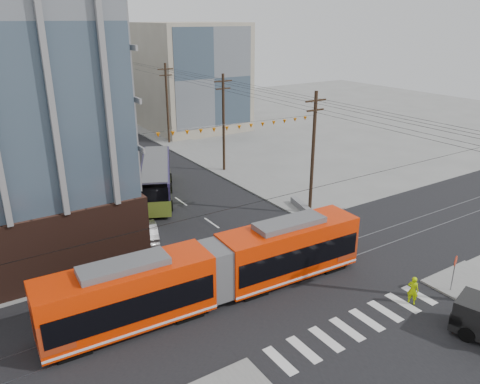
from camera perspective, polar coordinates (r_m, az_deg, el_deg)
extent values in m
plane|color=slate|center=(30.62, 9.93, -12.84)|extent=(160.00, 160.00, 0.00)
cube|color=gray|center=(75.03, -5.90, 13.77)|extent=(14.00, 14.00, 16.00)
cube|color=#8C99A5|center=(94.03, -10.55, 14.28)|extent=(16.00, 16.00, 14.00)
cylinder|color=black|center=(79.69, -13.45, 11.91)|extent=(0.30, 0.30, 11.00)
imported|color=#A3A3A3|center=(37.97, -11.31, -4.75)|extent=(2.76, 4.71, 1.47)
imported|color=silver|center=(43.31, -14.56, -1.81)|extent=(2.25, 5.02, 1.43)
imported|color=#41454A|center=(45.43, -15.15, -0.94)|extent=(2.16, 4.48, 1.23)
imported|color=#B3DE02|center=(31.27, 20.33, -11.16)|extent=(0.67, 0.80, 1.86)
cube|color=gray|center=(43.28, 7.48, -1.81)|extent=(1.75, 3.77, 0.74)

